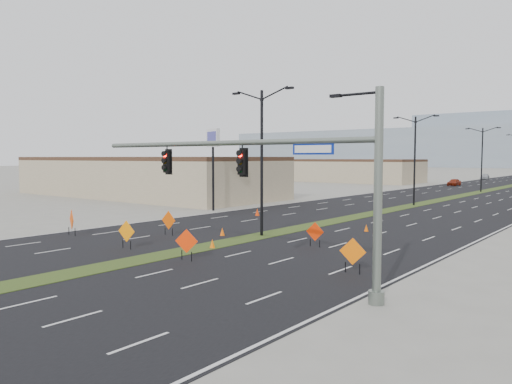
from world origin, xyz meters
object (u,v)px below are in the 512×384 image
Objects in this scene: construction_sign_2 at (169,221)px; cone_0 at (222,232)px; car_left at (454,182)px; construction_sign_1 at (126,232)px; cone_3 at (257,212)px; streetlight_0 at (262,158)px; car_far at (485,177)px; pole_sign_west at (213,145)px; cone_1 at (212,244)px; construction_sign_0 at (72,220)px; cone_2 at (366,228)px; construction_sign_5 at (353,253)px; streetlight_1 at (415,158)px; construction_sign_4 at (315,233)px; construction_sign_3 at (186,242)px; streetlight_2 at (482,157)px; signal_mast at (276,173)px.

cone_0 is at bearing 33.91° from construction_sign_2.
car_left is 2.35× the size of construction_sign_1.
construction_sign_2 is 2.54× the size of cone_3.
streetlight_0 reaches higher than car_far.
car_far is at bearing 111.71° from pole_sign_west.
cone_3 is 0.08× the size of pole_sign_west.
pole_sign_west is (-14.63, 15.49, 6.42)m from cone_1.
cone_1 is (9.25, -76.45, -0.40)m from car_left.
cone_0 is at bearing 59.87° from construction_sign_0.
cone_2 is (8.02, 15.28, -0.74)m from construction_sign_1.
car_left is at bearing 91.33° from construction_sign_5.
streetlight_1 is 77.52m from car_far.
pole_sign_west is at bearing 119.95° from construction_sign_2.
car_far reaches higher than cone_1.
streetlight_0 is at bearing -80.63° from car_left.
construction_sign_4 is (16.65, -105.86, 0.24)m from car_far.
construction_sign_5 is at bearing -5.55° from construction_sign_3.
streetlight_2 reaches higher than construction_sign_2.
construction_sign_4 is 2.66× the size of cone_1.
streetlight_2 reaches higher than cone_0.
construction_sign_3 is (-6.56, 1.00, -3.80)m from signal_mast.
streetlight_0 reaches higher than construction_sign_1.
signal_mast is 15.51m from construction_sign_2.
streetlight_0 is 13.92m from construction_sign_0.
pole_sign_west is (-3.56, 18.00, 5.64)m from construction_sign_0.
construction_sign_1 reaches higher than car_left.
construction_sign_4 reaches higher than car_left.
streetlight_2 reaches higher than car_far.
cone_1 is (5.82, -1.71, -0.73)m from construction_sign_2.
signal_mast reaches higher than cone_1.
streetlight_0 reaches higher than construction_sign_5.
construction_sign_3 is at bearing -38.07° from construction_sign_2.
construction_sign_0 is (-1.82, -78.97, 0.38)m from car_left.
construction_sign_5 is at bearing -73.36° from streetlight_1.
cone_1 is (3.90, 3.27, -0.72)m from construction_sign_1.
streetlight_0 is at bearing 34.17° from construction_sign_2.
construction_sign_3 is 25.41m from pole_sign_west.
signal_mast is at bearing -78.80° from construction_sign_4.
cone_2 is at bearing -87.86° from car_far.
pole_sign_west is at bearing 123.05° from construction_sign_0.
signal_mast is 9.65× the size of construction_sign_5.
cone_1 is at bearing -83.62° from streetlight_0.
streetlight_1 is at bearing 85.80° from cone_0.
construction_sign_3 is (2.00, -37.00, -4.43)m from streetlight_1.
car_left is 74.82m from construction_sign_2.
construction_sign_2 reaches higher than car_left.
pole_sign_west is (-14.00, -46.10, 1.29)m from streetlight_2.
streetlight_2 is 2.24× the size of car_far.
cone_1 is 1.07× the size of cone_2.
construction_sign_5 is (13.49, 2.69, -0.01)m from construction_sign_1.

